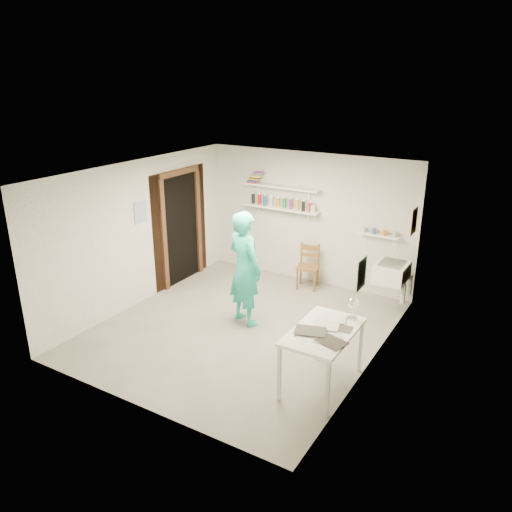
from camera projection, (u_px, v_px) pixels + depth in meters
The scene contains 27 objects.
floor at pixel (243, 328), 7.67m from camera, with size 4.00×4.50×0.02m, color slate.
ceiling at pixel (241, 172), 6.84m from camera, with size 4.00×4.50×0.02m, color silver.
wall_back at pixel (308, 218), 9.08m from camera, with size 4.00×0.02×2.40m, color silver.
wall_front at pixel (131, 315), 5.43m from camera, with size 4.00×0.02×2.40m, color silver.
wall_left at pixel (139, 233), 8.22m from camera, with size 0.02×4.50×2.40m, color silver.
wall_right at pixel (376, 282), 6.29m from camera, with size 0.02×4.50×2.40m, color silver.
doorway_recess at pixel (181, 229), 9.13m from camera, with size 0.02×0.90×2.00m, color black.
corridor_box at pixel (151, 221), 9.45m from camera, with size 1.40×1.50×2.10m, color brown.
door_lintel at pixel (179, 172), 8.76m from camera, with size 0.06×1.05×0.10m, color brown.
door_jamb_near at pixel (164, 236), 8.71m from camera, with size 0.06×0.10×2.00m, color brown.
door_jamb_far at pixel (198, 223), 9.52m from camera, with size 0.06×0.10×2.00m, color brown.
shelf_lower at pixel (281, 208), 9.16m from camera, with size 1.50×0.22×0.03m, color white.
shelf_upper at pixel (281, 187), 9.02m from camera, with size 1.50×0.22×0.03m, color white.
ledge_shelf at pixel (379, 235), 8.38m from camera, with size 0.70×0.14×0.03m, color white.
poster_left at pixel (140, 212), 8.13m from camera, with size 0.01×0.28×0.36m, color #334C7F.
poster_right_a at pixel (414, 221), 7.63m from camera, with size 0.01×0.34×0.42m, color #995933.
poster_right_b at pixel (362, 274), 5.75m from camera, with size 0.01×0.30×0.38m, color #3F724C.
belfast_sink at pixel (392, 272), 7.96m from camera, with size 0.48×0.60×0.30m, color white.
man at pixel (245, 268), 7.56m from camera, with size 0.65×0.43×1.80m, color #25BCAB.
wall_clock at pixel (247, 245), 7.66m from camera, with size 0.32×0.32×0.04m, color beige.
wooden_chair at pixel (308, 267), 8.97m from camera, with size 0.38×0.36×0.81m, color brown.
work_table at pixel (322, 358), 6.13m from camera, with size 0.69×1.16×0.77m, color white.
desk_lamp at pixel (353, 303), 6.20m from camera, with size 0.14×0.14×0.14m, color silver.
spray_cans at pixel (281, 203), 9.13m from camera, with size 1.32×0.06×0.17m.
book_stack at pixel (256, 178), 9.25m from camera, with size 0.30×0.14×0.20m.
ledge_pots at pixel (379, 232), 8.36m from camera, with size 0.48×0.07×0.09m.
papers at pixel (323, 329), 5.99m from camera, with size 0.30×0.22×0.03m.
Camera 1 is at (3.67, -5.75, 3.67)m, focal length 35.00 mm.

